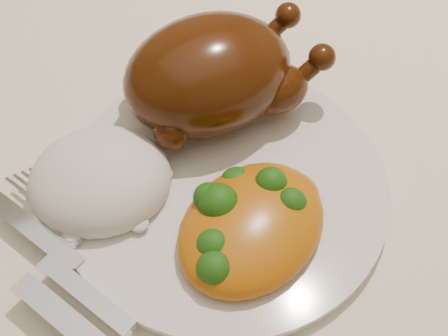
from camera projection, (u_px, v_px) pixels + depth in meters
floor at (203, 328)px, 1.23m from camera, size 4.00×4.00×0.00m
dining_table at (188, 93)px, 0.70m from camera, size 1.60×0.90×0.76m
tablecloth at (184, 44)px, 0.64m from camera, size 1.73×1.03×0.18m
dinner_plate at (224, 187)px, 0.49m from camera, size 0.27×0.27×0.01m
roast_chicken at (213, 73)px, 0.50m from camera, size 0.17×0.12×0.09m
rice_mound at (100, 180)px, 0.48m from camera, size 0.13×0.13×0.06m
mac_and_cheese at (253, 222)px, 0.45m from camera, size 0.15×0.14×0.05m
cutlery at (58, 274)px, 0.43m from camera, size 0.07×0.19×0.01m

